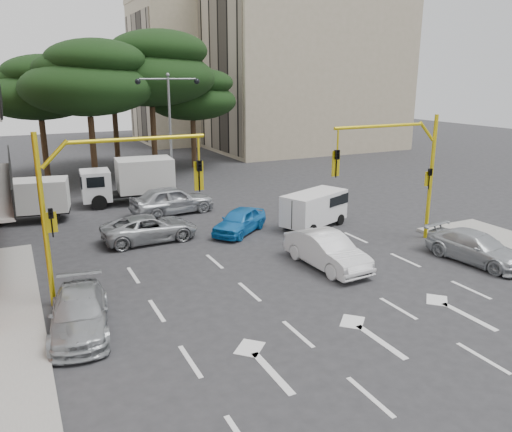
{
  "coord_description": "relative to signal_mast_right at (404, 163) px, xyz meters",
  "views": [
    {
      "loc": [
        -9.28,
        -15.39,
        7.68
      ],
      "look_at": [
        0.3,
        4.12,
        1.6
      ],
      "focal_mm": 35.0,
      "sensor_mm": 36.0,
      "label": 1
    }
  ],
  "objects": [
    {
      "name": "apartment_beige_near",
      "position": [
        13.15,
        30.01,
        5.47
      ],
      "size": [
        20.2,
        12.15,
        18.7
      ],
      "color": "tan",
      "rests_on": "ground"
    },
    {
      "name": "pine_right",
      "position": [
        -1.75,
        23.96,
        2.33
      ],
      "size": [
        7.49,
        7.49,
        8.37
      ],
      "color": "#382616",
      "rests_on": "ground"
    },
    {
      "name": "box_truck_b",
      "position": [
        -9.77,
        13.51,
        -2.5
      ],
      "size": [
        5.82,
        2.83,
        2.78
      ],
      "primitive_type": null,
      "rotation": [
        0.0,
        0.0,
        1.49
      ],
      "color": "silver",
      "rests_on": "ground"
    },
    {
      "name": "car_silver_parked",
      "position": [
        1.26,
        -3.44,
        -3.24
      ],
      "size": [
        2.37,
        4.61,
        1.28
      ],
      "primitive_type": "imported",
      "rotation": [
        0.0,
        0.0,
        0.13
      ],
      "color": "#ACB0B4",
      "rests_on": "ground"
    },
    {
      "name": "car_silver_cross_a",
      "position": [
        -10.54,
        5.54,
        -3.25
      ],
      "size": [
        4.65,
        2.25,
        1.27
      ],
      "primitive_type": "imported",
      "rotation": [
        0.0,
        0.0,
        1.6
      ],
      "color": "#9B9FA3",
      "rests_on": "ground"
    },
    {
      "name": "median_strip",
      "position": [
        -6.8,
        14.01,
        -3.81
      ],
      "size": [
        1.4,
        6.0,
        0.15
      ],
      "primitive_type": "cube",
      "color": "gray",
      "rests_on": "ground"
    },
    {
      "name": "car_silver_wagon",
      "position": [
        -14.8,
        -2.34,
        -3.27
      ],
      "size": [
        2.35,
        4.48,
        1.24
      ],
      "primitive_type": "imported",
      "rotation": [
        0.0,
        0.0,
        -0.15
      ],
      "color": "#9CA0A4",
      "rests_on": "ground"
    },
    {
      "name": "pine_left_far",
      "position": [
        -13.75,
        23.96,
        3.03
      ],
      "size": [
        8.32,
        8.32,
        9.3
      ],
      "color": "#382616",
      "rests_on": "ground"
    },
    {
      "name": "street_lamp_center",
      "position": [
        -6.8,
        14.01,
        1.54
      ],
      "size": [
        4.16,
        0.36,
        7.77
      ],
      "color": "slate",
      "rests_on": "median_strip"
    },
    {
      "name": "car_white_hatch",
      "position": [
        -4.82,
        -1.11,
        -3.16
      ],
      "size": [
        1.76,
        4.45,
        1.44
      ],
      "primitive_type": "imported",
      "rotation": [
        0.0,
        0.0,
        0.06
      ],
      "color": "silver",
      "rests_on": "ground"
    },
    {
      "name": "ground",
      "position": [
        -6.8,
        -1.99,
        -3.88
      ],
      "size": [
        120.0,
        120.0,
        0.0
      ],
      "primitive_type": "plane",
      "color": "#28282B",
      "rests_on": "ground"
    },
    {
      "name": "apartment_beige_far",
      "position": [
        6.15,
        42.01,
        4.47
      ],
      "size": [
        16.2,
        12.15,
        16.7
      ],
      "color": "tan",
      "rests_on": "ground"
    },
    {
      "name": "box_truck_a",
      "position": [
        -15.8,
        11.7,
        -2.72
      ],
      "size": [
        5.0,
        2.77,
        2.33
      ],
      "primitive_type": null,
      "rotation": [
        0.0,
        0.0,
        1.4
      ],
      "color": "silver",
      "rests_on": "ground"
    },
    {
      "name": "pine_center",
      "position": [
        -5.75,
        21.96,
        4.41
      ],
      "size": [
        9.98,
        9.98,
        11.16
      ],
      "color": "#382616",
      "rests_on": "ground"
    },
    {
      "name": "car_blue_compact",
      "position": [
        -6.13,
        4.78,
        -3.25
      ],
      "size": [
        3.87,
        3.47,
        1.27
      ],
      "primitive_type": "imported",
      "rotation": [
        0.0,
        0.0,
        -0.91
      ],
      "color": "#166CBA",
      "rests_on": "ground"
    },
    {
      "name": "signal_mast_left",
      "position": [
        -13.61,
        0.0,
        0.0
      ],
      "size": [
        5.79,
        0.37,
        6.0
      ],
      "color": "gold",
      "rests_on": "ground"
    },
    {
      "name": "pine_left_near",
      "position": [
        -10.75,
        19.96,
        3.72
      ],
      "size": [
        9.15,
        9.15,
        10.23
      ],
      "color": "#382616",
      "rests_on": "ground"
    },
    {
      "name": "pine_back",
      "position": [
        -7.75,
        26.96,
        3.72
      ],
      "size": [
        9.15,
        9.15,
        10.23
      ],
      "color": "#382616",
      "rests_on": "ground"
    },
    {
      "name": "van_white",
      "position": [
        -2.17,
        4.01,
        -2.93
      ],
      "size": [
        4.17,
        3.0,
        1.9
      ],
      "primitive_type": null,
      "rotation": [
        0.0,
        0.0,
        -1.19
      ],
      "color": "white",
      "rests_on": "ground"
    },
    {
      "name": "car_silver_cross_b",
      "position": [
        -8.1,
        9.9,
        -3.06
      ],
      "size": [
        4.98,
        2.4,
        1.64
      ],
      "primitive_type": "imported",
      "rotation": [
        0.0,
        0.0,
        1.67
      ],
      "color": "#AAADB2",
      "rests_on": "ground"
    },
    {
      "name": "signal_mast_right",
      "position": [
        0.0,
        0.0,
        0.0
      ],
      "size": [
        5.79,
        0.37,
        6.0
      ],
      "color": "gold",
      "rests_on": "ground"
    }
  ]
}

